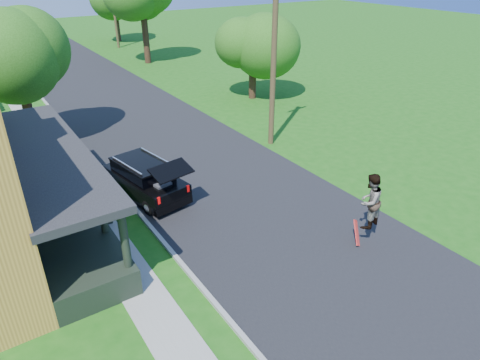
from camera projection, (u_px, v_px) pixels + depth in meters
ground at (308, 248)px, 14.69m from camera, size 140.00×140.00×0.00m
street at (115, 102)px, 29.49m from camera, size 8.00×120.00×0.02m
curb at (53, 112)px, 27.52m from camera, size 0.15×120.00×0.12m
sidewalk at (28, 117)px, 26.76m from camera, size 1.30×120.00×0.03m
black_suv at (145, 179)px, 17.59m from camera, size 2.38×4.62×2.05m
skateboarder at (370, 201)px, 14.29m from camera, size 1.10×0.94×1.98m
skateboard at (357, 233)px, 14.84m from camera, size 0.51×0.60×0.81m
tree_left_mid at (14, 56)px, 20.82m from camera, size 5.65×5.38×7.10m
tree_right_near at (252, 36)px, 28.41m from camera, size 5.18×4.90×6.64m
utility_pole_near at (274, 55)px, 20.83m from camera, size 1.74×0.39×9.03m
utility_pole_far at (113, 5)px, 45.08m from camera, size 1.68×0.37×8.52m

